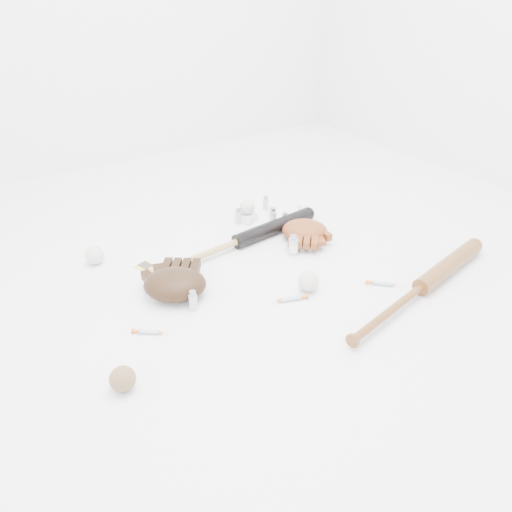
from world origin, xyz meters
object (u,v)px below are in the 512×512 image
bat_wood (421,287)px  glove_dark (175,284)px  pedestal (248,217)px  bat_dark (238,241)px

bat_wood → glove_dark: bearing=135.5°
glove_dark → pedestal: bearing=70.6°
pedestal → glove_dark: bearing=-146.5°
bat_dark → glove_dark: 0.40m
bat_wood → glove_dark: (-0.74, 0.49, 0.02)m
bat_dark → glove_dark: (-0.37, -0.17, 0.02)m
glove_dark → bat_dark: bearing=61.5°
bat_dark → pedestal: 0.26m
bat_wood → glove_dark: 0.89m
glove_dark → pedestal: 0.65m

